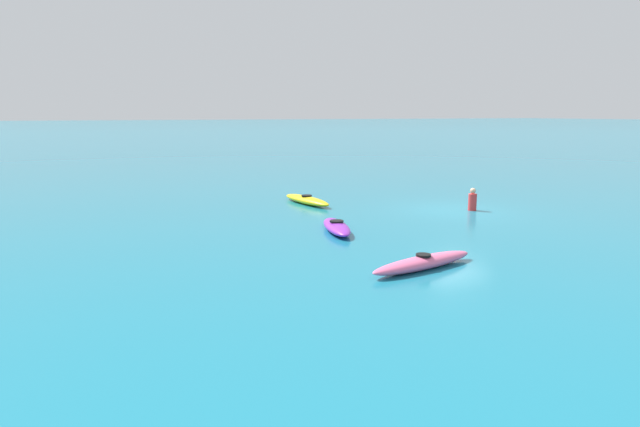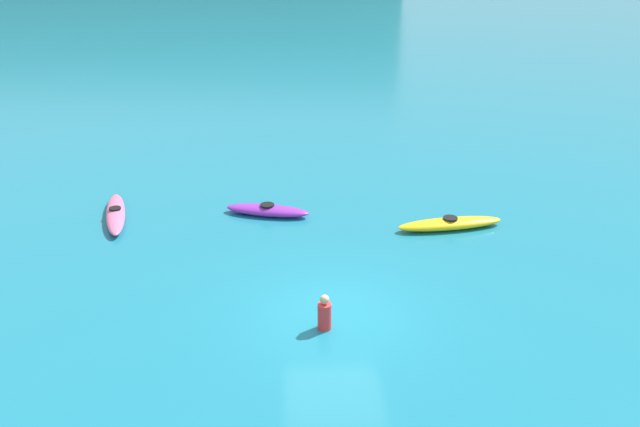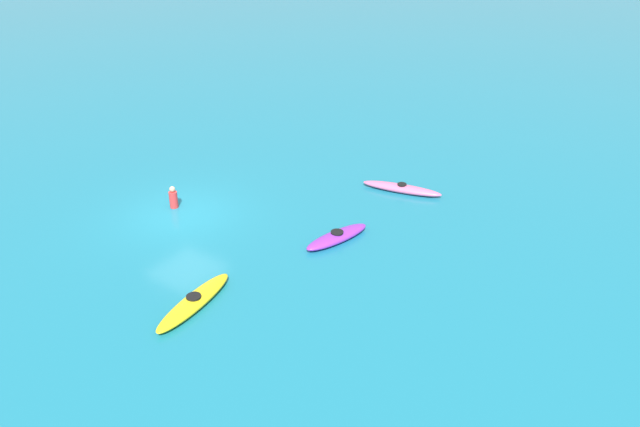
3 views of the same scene
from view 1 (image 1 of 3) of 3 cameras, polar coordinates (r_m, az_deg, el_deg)
name	(u,v)px [view 1 (image 1 of 3)]	position (r m, az deg, el deg)	size (l,w,h in m)	color
ground_plane	(454,211)	(22.50, 13.36, 0.30)	(600.00, 600.00, 0.00)	#19728C
kayak_purple	(337,227)	(17.96, 1.69, -1.35)	(2.79, 1.38, 0.37)	purple
kayak_yellow	(307,200)	(23.50, -1.36, 1.38)	(3.35, 1.09, 0.37)	yellow
kayak_pink	(423,262)	(13.95, 10.40, -4.89)	(1.23, 3.32, 0.37)	pink
person_near_shore	(472,201)	(22.64, 15.17, 1.27)	(0.45, 0.45, 0.88)	red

